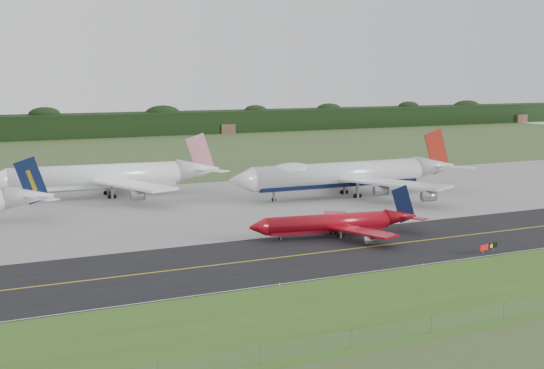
% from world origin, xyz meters
% --- Properties ---
extents(ground, '(600.00, 600.00, 0.00)m').
position_xyz_m(ground, '(0.00, 0.00, 0.00)').
color(ground, '#425126').
rests_on(ground, ground).
extents(grass_verge, '(400.00, 30.00, 0.01)m').
position_xyz_m(grass_verge, '(0.00, -35.00, 0.01)').
color(grass_verge, '#345D1B').
rests_on(grass_verge, ground).
extents(taxiway, '(400.00, 32.00, 0.02)m').
position_xyz_m(taxiway, '(0.00, -4.00, 0.01)').
color(taxiway, black).
rests_on(taxiway, ground).
extents(apron, '(400.00, 78.00, 0.01)m').
position_xyz_m(apron, '(0.00, 51.00, 0.01)').
color(apron, gray).
rests_on(apron, ground).
extents(taxiway_centreline, '(400.00, 0.40, 0.00)m').
position_xyz_m(taxiway_centreline, '(0.00, -4.00, 0.03)').
color(taxiway_centreline, gold).
rests_on(taxiway_centreline, taxiway).
extents(taxiway_edge_line, '(400.00, 0.25, 0.00)m').
position_xyz_m(taxiway_edge_line, '(0.00, -19.50, 0.03)').
color(taxiway_edge_line, silver).
rests_on(taxiway_edge_line, taxiway).
extents(perimeter_fence, '(320.00, 0.10, 320.00)m').
position_xyz_m(perimeter_fence, '(0.00, -48.00, 1.10)').
color(perimeter_fence, slate).
rests_on(perimeter_fence, ground).
extents(horizon_treeline, '(700.00, 25.00, 12.00)m').
position_xyz_m(horizon_treeline, '(0.00, 273.76, 5.47)').
color(horizon_treeline, black).
rests_on(horizon_treeline, ground).
extents(jet_ba_747, '(69.18, 57.42, 17.42)m').
position_xyz_m(jet_ba_747, '(29.55, 49.21, 5.93)').
color(jet_ba_747, silver).
rests_on(jet_ba_747, ground).
extents(jet_red_737, '(36.35, 29.38, 9.82)m').
position_xyz_m(jet_red_737, '(1.21, 7.11, 2.71)').
color(jet_red_737, maroon).
rests_on(jet_red_737, ground).
extents(jet_star_tail, '(62.05, 51.72, 16.36)m').
position_xyz_m(jet_star_tail, '(-27.69, 76.57, 5.45)').
color(jet_star_tail, white).
rests_on(jet_star_tail, ground).
extents(taxiway_sign, '(5.16, 1.51, 1.76)m').
position_xyz_m(taxiway_sign, '(18.49, -17.98, 1.24)').
color(taxiway_sign, slate).
rests_on(taxiway_sign, ground).
extents(edge_marker_left, '(0.16, 0.16, 0.50)m').
position_xyz_m(edge_marker_left, '(-25.66, -20.50, 0.25)').
color(edge_marker_left, yellow).
rests_on(edge_marker_left, ground).
extents(edge_marker_center, '(0.16, 0.16, 0.50)m').
position_xyz_m(edge_marker_center, '(1.77, -20.50, 0.25)').
color(edge_marker_center, yellow).
rests_on(edge_marker_center, ground).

